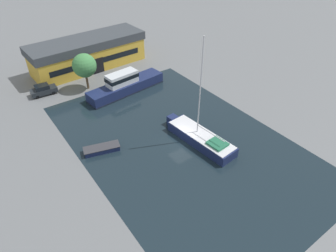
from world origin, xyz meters
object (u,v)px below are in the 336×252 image
object	(u,v)px
parked_car	(43,90)
warehouse_building	(88,53)
sailboat_moored	(200,137)
motor_cruiser	(125,85)
small_dinghy	(102,149)
quay_tree_near_building	(84,66)

from	to	relation	value
parked_car	warehouse_building	bearing A→B (deg)	120.65
sailboat_moored	motor_cruiser	xyz separation A→B (m)	(-1.40, 17.84, 0.57)
parked_car	small_dinghy	bearing A→B (deg)	7.85
warehouse_building	small_dinghy	xyz separation A→B (m)	(-9.42, -24.73, -2.54)
small_dinghy	sailboat_moored	bearing A→B (deg)	78.46
motor_cruiser	parked_car	bearing A→B (deg)	51.50
small_dinghy	motor_cruiser	bearing A→B (deg)	155.22
quay_tree_near_building	sailboat_moored	world-z (taller)	sailboat_moored
quay_tree_near_building	warehouse_building	bearing A→B (deg)	63.59
warehouse_building	quay_tree_near_building	xyz separation A→B (m)	(-3.96, -7.97, 1.40)
small_dinghy	parked_car	bearing A→B (deg)	-159.59
quay_tree_near_building	parked_car	bearing A→B (deg)	161.07
parked_car	small_dinghy	world-z (taller)	parked_car
sailboat_moored	motor_cruiser	world-z (taller)	sailboat_moored
sailboat_moored	motor_cruiser	size ratio (longest dim) A/B	1.01
motor_cruiser	small_dinghy	xyz separation A→B (m)	(-10.18, -11.79, -0.98)
sailboat_moored	quay_tree_near_building	bearing A→B (deg)	99.92
small_dinghy	quay_tree_near_building	bearing A→B (deg)	177.97
warehouse_building	small_dinghy	world-z (taller)	warehouse_building
parked_car	motor_cruiser	distance (m)	13.78
quay_tree_near_building	small_dinghy	size ratio (longest dim) A/B	1.29
quay_tree_near_building	parked_car	world-z (taller)	quay_tree_near_building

